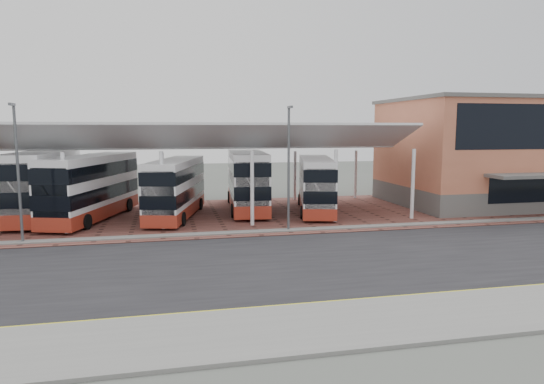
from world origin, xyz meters
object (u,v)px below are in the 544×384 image
at_px(terminal, 497,151).
at_px(bus_2, 92,188).
at_px(bus_1, 44,185).
at_px(bus_3, 176,189).
at_px(bus_4, 247,181).
at_px(bus_5, 316,185).

distance_m(terminal, bus_2, 34.13).
height_order(bus_1, bus_3, bus_1).
bearing_deg(terminal, bus_3, -177.74).
bearing_deg(bus_4, bus_3, -152.93).
height_order(bus_3, bus_4, bus_4).
distance_m(terminal, bus_1, 37.69).
bearing_deg(bus_5, bus_4, 171.12).
height_order(bus_2, bus_5, bus_2).
bearing_deg(bus_4, bus_2, -165.52).
bearing_deg(bus_2, bus_1, 173.11).
height_order(bus_2, bus_4, bus_4).
height_order(terminal, bus_1, terminal).
height_order(terminal, bus_5, terminal).
distance_m(bus_4, bus_5, 5.66).
relative_size(terminal, bus_1, 1.52).
distance_m(bus_3, bus_4, 6.20).
relative_size(bus_1, bus_4, 1.03).
relative_size(bus_3, bus_5, 1.01).
height_order(terminal, bus_4, terminal).
relative_size(terminal, bus_2, 1.58).
bearing_deg(bus_2, bus_3, 13.86).
distance_m(bus_3, bus_5, 10.96).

